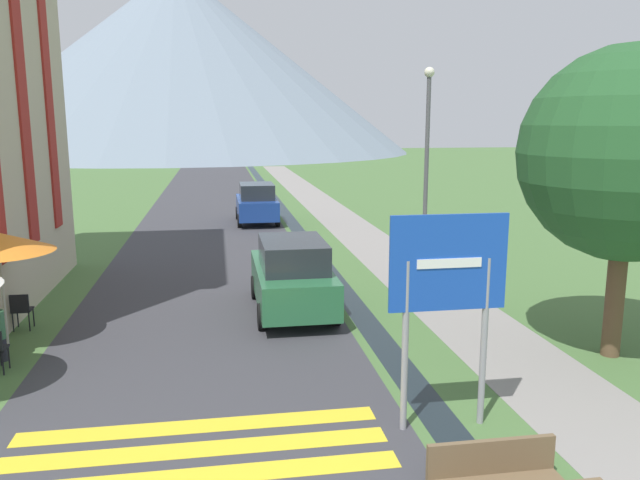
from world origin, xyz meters
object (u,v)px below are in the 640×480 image
at_px(parked_car_far, 257,203).
at_px(streetlamp, 427,161).
at_px(cafe_chair_far_right, 21,308).
at_px(road_sign, 448,287).
at_px(tree_by_path, 628,154).
at_px(parked_car_near, 292,276).

distance_m(parked_car_far, streetlamp, 12.56).
distance_m(cafe_chair_far_right, streetlamp, 10.89).
relative_size(road_sign, parked_car_far, 0.86).
xyz_separation_m(road_sign, tree_by_path, (4.36, 2.29, 1.77)).
bearing_deg(streetlamp, parked_car_far, 109.15).
distance_m(parked_car_near, tree_by_path, 7.74).
bearing_deg(streetlamp, road_sign, -106.60).
height_order(road_sign, cafe_chair_far_right, road_sign).
xyz_separation_m(parked_car_near, parked_car_far, (0.01, 13.71, -0.00)).
bearing_deg(streetlamp, tree_by_path, -72.56).
distance_m(road_sign, tree_by_path, 5.24).
xyz_separation_m(cafe_chair_far_right, tree_by_path, (12.05, -3.50, 3.48)).
bearing_deg(road_sign, tree_by_path, 27.70).
bearing_deg(parked_car_near, road_sign, -75.81).
bearing_deg(parked_car_far, streetlamp, -70.85).
distance_m(cafe_chair_far_right, tree_by_path, 13.02).
height_order(road_sign, tree_by_path, tree_by_path).
distance_m(road_sign, parked_car_near, 6.52).
distance_m(parked_car_far, tree_by_path, 18.84).
distance_m(road_sign, cafe_chair_far_right, 9.77).
distance_m(streetlamp, tree_by_path, 6.31).
bearing_deg(parked_car_far, cafe_chair_far_right, -113.48).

